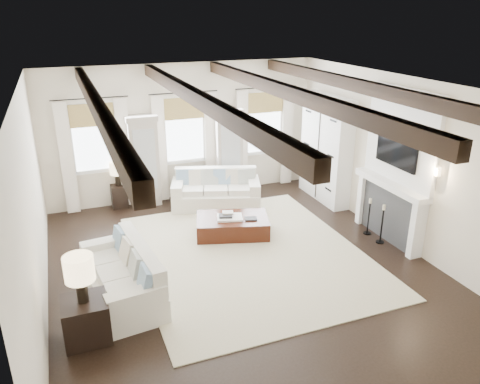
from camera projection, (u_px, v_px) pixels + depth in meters
name	position (u px, v px, depth m)	size (l,w,h in m)	color
ground	(242.00, 267.00, 8.38)	(7.50, 7.50, 0.00)	black
room_shell	(262.00, 148.00, 8.73)	(6.54, 7.54, 3.22)	#EDE0C8
area_rug	(249.00, 254.00, 8.81)	(4.08, 4.87, 0.02)	beige
sofa_back	(216.00, 191.00, 10.89)	(2.19, 1.50, 0.86)	white
sofa_left	(125.00, 277.00, 7.41)	(1.14, 2.10, 0.86)	white
ottoman	(232.00, 226.00, 9.53)	(1.44, 0.90, 0.38)	black
tray	(230.00, 217.00, 9.42)	(0.50, 0.38, 0.04)	white
book_lower	(226.00, 216.00, 9.40)	(0.26, 0.20, 0.04)	#262628
book_upper	(228.00, 212.00, 9.46)	(0.22, 0.17, 0.03)	beige
book_loose	(251.00, 219.00, 9.37)	(0.24, 0.18, 0.03)	#262628
side_table_front	(86.00, 320.00, 6.46)	(0.61, 0.61, 0.61)	black
lamp_front	(79.00, 271.00, 6.18)	(0.40, 0.40, 0.69)	black
side_table_back	(119.00, 196.00, 10.86)	(0.36, 0.36, 0.53)	black
lamp_back	(117.00, 170.00, 10.62)	(0.32, 0.32, 0.55)	black
candlestick_near	(382.00, 227.00, 9.14)	(0.16, 0.16, 0.81)	black
candlestick_far	(368.00, 219.00, 9.52)	(0.16, 0.16, 0.78)	black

